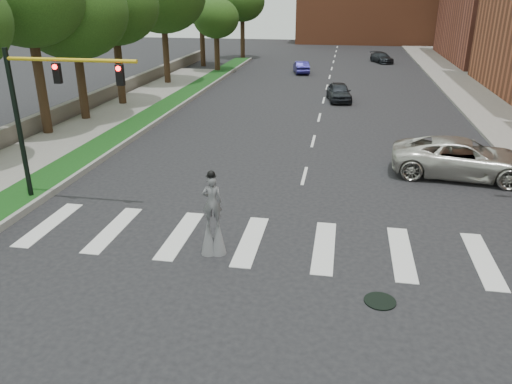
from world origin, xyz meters
name	(u,v)px	position (x,y,z in m)	size (l,w,h in m)	color
ground_plane	(283,258)	(0.00, 0.00, 0.00)	(160.00, 160.00, 0.00)	black
grass_median	(162,109)	(-11.50, 20.00, 0.12)	(2.00, 60.00, 0.25)	#103B12
median_curb	(175,110)	(-10.45, 20.00, 0.14)	(0.20, 60.00, 0.28)	gray
sidewalk_left	(48,147)	(-14.50, 10.00, 0.09)	(4.00, 60.00, 0.18)	gray
sidewalk_right	(492,108)	(12.50, 25.00, 0.09)	(5.00, 90.00, 0.18)	gray
stone_wall	(103,96)	(-17.00, 22.00, 0.55)	(0.50, 56.00, 1.10)	#5E5950
manhole	(380,301)	(3.00, -2.00, 0.02)	(0.90, 0.90, 0.04)	black
traffic_signal	(43,103)	(-9.78, 3.00, 4.15)	(5.30, 0.23, 6.20)	black
stilt_performer	(213,222)	(-2.33, -0.09, 1.15)	(0.83, 0.58, 2.94)	black
suv_crossing	(463,158)	(7.28, 9.25, 0.89)	(2.97, 6.43, 1.79)	beige
car_near	(339,92)	(1.18, 25.98, 0.71)	(1.68, 4.18, 1.42)	black
car_mid	(301,67)	(-3.11, 39.93, 0.65)	(1.37, 3.92, 1.29)	navy
car_far	(382,58)	(5.81, 50.15, 0.60)	(1.69, 4.16, 1.21)	black
tree_3	(113,6)	(-15.13, 21.40, 7.18)	(6.57, 6.57, 10.01)	black
tree_5	(201,1)	(-14.96, 43.56, 7.19)	(6.23, 6.23, 9.87)	black
tree_6	(216,19)	(-12.09, 39.01, 5.50)	(4.80, 4.80, 7.59)	black
tree_7	(242,2)	(-11.85, 51.57, 6.91)	(5.71, 5.71, 9.39)	black
tree_8	(72,12)	(-15.54, 16.35, 6.94)	(6.95, 6.95, 9.92)	black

